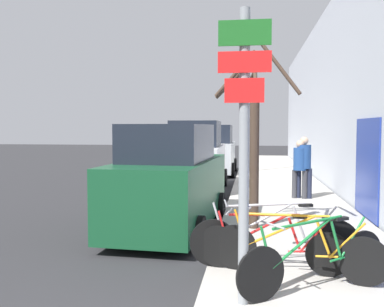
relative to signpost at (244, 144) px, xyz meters
The scene contains 15 objects.
ground_plane 8.53m from the signpost, 100.79° to the left, with size 80.00×80.00×0.00m, color #28282B.
sidewalk_curb 11.16m from the signpost, 84.53° to the left, with size 3.20×32.00×0.15m.
building_facade 11.29m from the signpost, 75.57° to the left, with size 0.23×32.00×6.50m.
signpost is the anchor object (origin of this frame).
bicycle_0 1.79m from the signpost, 31.39° to the left, with size 1.94×1.36×0.92m.
bicycle_1 1.90m from the signpost, 54.82° to the left, with size 2.31×0.70×0.89m.
bicycle_2 1.92m from the signpost, 72.05° to the left, with size 2.13×0.44×0.85m.
bicycle_3 2.07m from the signpost, 73.20° to the left, with size 2.48×0.48×0.96m.
parked_car_0 4.50m from the signpost, 111.83° to the left, with size 2.17×4.59×2.26m.
parked_car_1 9.79m from the signpost, 100.51° to the left, with size 1.96×4.43×2.42m.
parked_car_2 15.38m from the signpost, 96.14° to the left, with size 1.94×4.42×2.32m.
pedestrian_near 7.96m from the signpost, 78.47° to the left, with size 0.45×0.40×1.78m.
pedestrian_far 7.90m from the signpost, 79.26° to the left, with size 0.43×0.37×1.68m.
street_tree 3.80m from the signpost, 88.19° to the left, with size 1.73×1.81×3.89m.
traffic_light 15.18m from the signpost, 90.23° to the left, with size 0.20×0.30×4.50m.
Camera 1 is at (1.64, -1.81, 2.19)m, focal length 40.00 mm.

